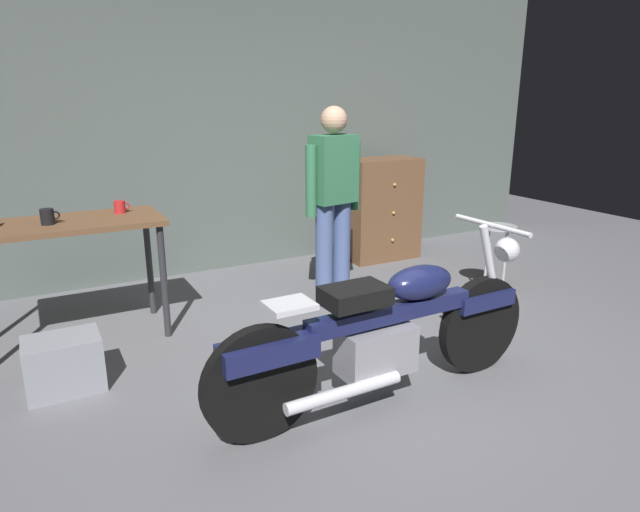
% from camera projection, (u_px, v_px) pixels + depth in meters
% --- Properties ---
extents(ground_plane, '(12.00, 12.00, 0.00)m').
position_uv_depth(ground_plane, '(376.00, 380.00, 3.52)').
color(ground_plane, slate).
extents(back_wall, '(8.00, 0.12, 3.10)m').
position_uv_depth(back_wall, '(223.00, 116.00, 5.45)').
color(back_wall, '#56605B').
rests_on(back_wall, ground_plane).
extents(workbench, '(1.30, 0.64, 0.90)m').
position_uv_depth(workbench, '(67.00, 237.00, 3.90)').
color(workbench, brown).
rests_on(workbench, ground_plane).
extents(motorcycle, '(2.19, 0.60, 1.00)m').
position_uv_depth(motorcycle, '(386.00, 330.00, 3.17)').
color(motorcycle, black).
rests_on(motorcycle, ground_plane).
extents(person_standing, '(0.56, 0.29, 1.67)m').
position_uv_depth(person_standing, '(333.00, 197.00, 4.64)').
color(person_standing, '#4D5F93').
rests_on(person_standing, ground_plane).
extents(shop_stool, '(0.32, 0.32, 0.64)m').
position_uv_depth(shop_stool, '(497.00, 241.00, 4.91)').
color(shop_stool, '#B2B2B7').
rests_on(shop_stool, ground_plane).
extents(wooden_dresser, '(0.80, 0.47, 1.10)m').
position_uv_depth(wooden_dresser, '(381.00, 209.00, 6.03)').
color(wooden_dresser, brown).
rests_on(wooden_dresser, ground_plane).
extents(storage_bin, '(0.44, 0.32, 0.34)m').
position_uv_depth(storage_bin, '(64.00, 364.00, 3.37)').
color(storage_bin, gray).
rests_on(storage_bin, ground_plane).
extents(mug_red_diner, '(0.11, 0.08, 0.09)m').
position_uv_depth(mug_red_diner, '(120.00, 207.00, 4.12)').
color(mug_red_diner, red).
rests_on(mug_red_diner, workbench).
extents(mug_black_matte, '(0.13, 0.09, 0.11)m').
position_uv_depth(mug_black_matte, '(48.00, 217.00, 3.75)').
color(mug_black_matte, black).
rests_on(mug_black_matte, workbench).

